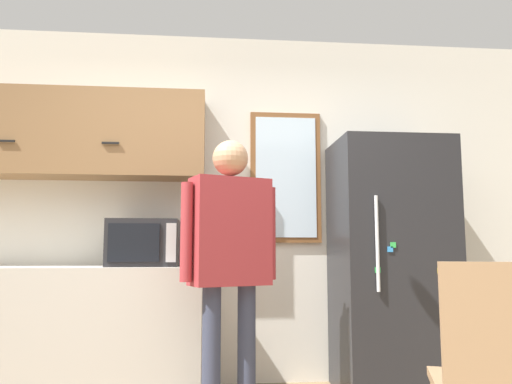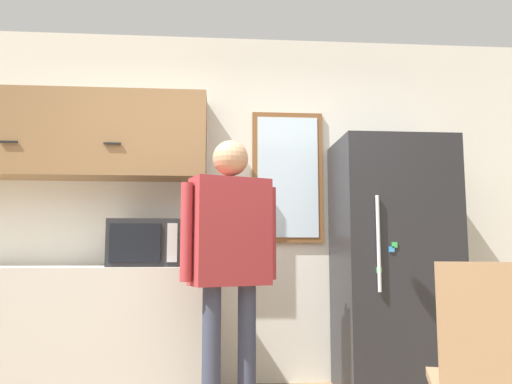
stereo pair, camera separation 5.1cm
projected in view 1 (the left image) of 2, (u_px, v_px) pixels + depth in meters
name	position (u px, v px, depth m)	size (l,w,h in m)	color
back_wall	(226.00, 204.00, 3.91)	(6.00, 0.06, 2.70)	silver
counter	(51.00, 332.00, 3.36)	(2.03, 0.59, 0.88)	#BCB7AD
upper_cabinets	(66.00, 134.00, 3.66)	(2.03, 0.34, 0.64)	olive
microwave	(144.00, 243.00, 3.48)	(0.48, 0.40, 0.32)	#232326
person	(230.00, 245.00, 3.01)	(0.59, 0.37, 1.67)	#33384C
refrigerator	(391.00, 264.00, 3.60)	(0.79, 0.68, 1.79)	#232326
chair	(494.00, 370.00, 1.99)	(0.58, 0.58, 0.95)	#997551
window	(286.00, 177.00, 3.93)	(0.56, 0.05, 1.03)	brown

